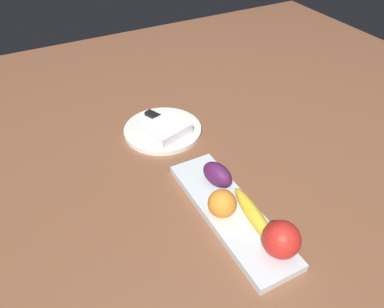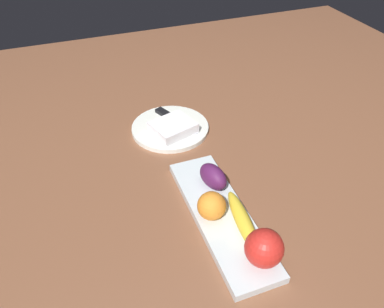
{
  "view_description": "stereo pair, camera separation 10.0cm",
  "coord_description": "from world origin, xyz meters",
  "px_view_note": "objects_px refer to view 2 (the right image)",
  "views": [
    {
      "loc": [
        0.49,
        -0.34,
        0.68
      ],
      "look_at": [
        -0.19,
        0.02,
        0.05
      ],
      "focal_mm": 35.37,
      "sensor_mm": 36.0,
      "label": 1
    },
    {
      "loc": [
        0.53,
        -0.25,
        0.68
      ],
      "look_at": [
        -0.19,
        0.02,
        0.05
      ],
      "focal_mm": 35.37,
      "sensor_mm": 36.0,
      "label": 2
    }
  ],
  "objects_px": {
    "apple": "(264,248)",
    "banana": "(243,222)",
    "fruit_tray": "(221,216)",
    "dinner_plate": "(170,128)",
    "knife": "(170,117)",
    "folded_napkin": "(173,127)",
    "grape_bunch": "(213,177)",
    "orange_near_apple": "(212,205)"
  },
  "relations": [
    {
      "from": "apple",
      "to": "banana",
      "type": "relative_size",
      "value": 0.42
    },
    {
      "from": "fruit_tray",
      "to": "dinner_plate",
      "type": "bearing_deg",
      "value": 180.0
    },
    {
      "from": "apple",
      "to": "knife",
      "type": "xyz_separation_m",
      "value": [
        -0.57,
        -0.01,
        -0.04
      ]
    },
    {
      "from": "banana",
      "to": "folded_napkin",
      "type": "xyz_separation_m",
      "value": [
        -0.41,
        -0.03,
        -0.01
      ]
    },
    {
      "from": "fruit_tray",
      "to": "apple",
      "type": "height_order",
      "value": "apple"
    },
    {
      "from": "grape_bunch",
      "to": "knife",
      "type": "xyz_separation_m",
      "value": [
        -0.33,
        -0.0,
        -0.03
      ]
    },
    {
      "from": "apple",
      "to": "banana",
      "type": "height_order",
      "value": "apple"
    },
    {
      "from": "fruit_tray",
      "to": "folded_napkin",
      "type": "distance_m",
      "value": 0.35
    },
    {
      "from": "orange_near_apple",
      "to": "fruit_tray",
      "type": "bearing_deg",
      "value": 86.77
    },
    {
      "from": "orange_near_apple",
      "to": "folded_napkin",
      "type": "bearing_deg",
      "value": 176.09
    },
    {
      "from": "orange_near_apple",
      "to": "apple",
      "type": "bearing_deg",
      "value": 18.66
    },
    {
      "from": "orange_near_apple",
      "to": "knife",
      "type": "xyz_separation_m",
      "value": [
        -0.42,
        0.04,
        -0.03
      ]
    },
    {
      "from": "fruit_tray",
      "to": "orange_near_apple",
      "type": "xyz_separation_m",
      "value": [
        -0.0,
        -0.02,
        0.04
      ]
    },
    {
      "from": "banana",
      "to": "dinner_plate",
      "type": "bearing_deg",
      "value": -169.78
    },
    {
      "from": "fruit_tray",
      "to": "knife",
      "type": "height_order",
      "value": "knife"
    },
    {
      "from": "apple",
      "to": "dinner_plate",
      "type": "xyz_separation_m",
      "value": [
        -0.53,
        -0.03,
        -0.05
      ]
    },
    {
      "from": "grape_bunch",
      "to": "folded_napkin",
      "type": "relative_size",
      "value": 0.73
    },
    {
      "from": "folded_napkin",
      "to": "dinner_plate",
      "type": "bearing_deg",
      "value": 180.0
    },
    {
      "from": "banana",
      "to": "knife",
      "type": "distance_m",
      "value": 0.48
    },
    {
      "from": "fruit_tray",
      "to": "orange_near_apple",
      "type": "height_order",
      "value": "orange_near_apple"
    },
    {
      "from": "banana",
      "to": "dinner_plate",
      "type": "height_order",
      "value": "banana"
    },
    {
      "from": "dinner_plate",
      "to": "knife",
      "type": "distance_m",
      "value": 0.04
    },
    {
      "from": "folded_napkin",
      "to": "knife",
      "type": "distance_m",
      "value": 0.07
    },
    {
      "from": "fruit_tray",
      "to": "orange_near_apple",
      "type": "relative_size",
      "value": 6.14
    },
    {
      "from": "orange_near_apple",
      "to": "grape_bunch",
      "type": "relative_size",
      "value": 0.77
    },
    {
      "from": "banana",
      "to": "knife",
      "type": "xyz_separation_m",
      "value": [
        -0.48,
        -0.02,
        -0.02
      ]
    },
    {
      "from": "apple",
      "to": "folded_napkin",
      "type": "bearing_deg",
      "value": -176.99
    },
    {
      "from": "dinner_plate",
      "to": "folded_napkin",
      "type": "bearing_deg",
      "value": -0.0
    },
    {
      "from": "dinner_plate",
      "to": "orange_near_apple",
      "type": "bearing_deg",
      "value": -3.61
    },
    {
      "from": "folded_napkin",
      "to": "knife",
      "type": "xyz_separation_m",
      "value": [
        -0.07,
        0.01,
        -0.01
      ]
    },
    {
      "from": "fruit_tray",
      "to": "grape_bunch",
      "type": "distance_m",
      "value": 0.1
    },
    {
      "from": "fruit_tray",
      "to": "apple",
      "type": "relative_size",
      "value": 5.08
    },
    {
      "from": "banana",
      "to": "grape_bunch",
      "type": "relative_size",
      "value": 2.2
    },
    {
      "from": "orange_near_apple",
      "to": "knife",
      "type": "relative_size",
      "value": 0.38
    },
    {
      "from": "fruit_tray",
      "to": "banana",
      "type": "xyz_separation_m",
      "value": [
        0.05,
        0.03,
        0.03
      ]
    },
    {
      "from": "dinner_plate",
      "to": "banana",
      "type": "bearing_deg",
      "value": 3.8
    },
    {
      "from": "orange_near_apple",
      "to": "knife",
      "type": "bearing_deg",
      "value": 174.93
    },
    {
      "from": "fruit_tray",
      "to": "orange_near_apple",
      "type": "bearing_deg",
      "value": -93.23
    },
    {
      "from": "fruit_tray",
      "to": "folded_napkin",
      "type": "bearing_deg",
      "value": 180.0
    },
    {
      "from": "fruit_tray",
      "to": "folded_napkin",
      "type": "xyz_separation_m",
      "value": [
        -0.35,
        0.0,
        0.02
      ]
    },
    {
      "from": "fruit_tray",
      "to": "apple",
      "type": "bearing_deg",
      "value": 10.1
    },
    {
      "from": "banana",
      "to": "dinner_plate",
      "type": "relative_size",
      "value": 0.81
    }
  ]
}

